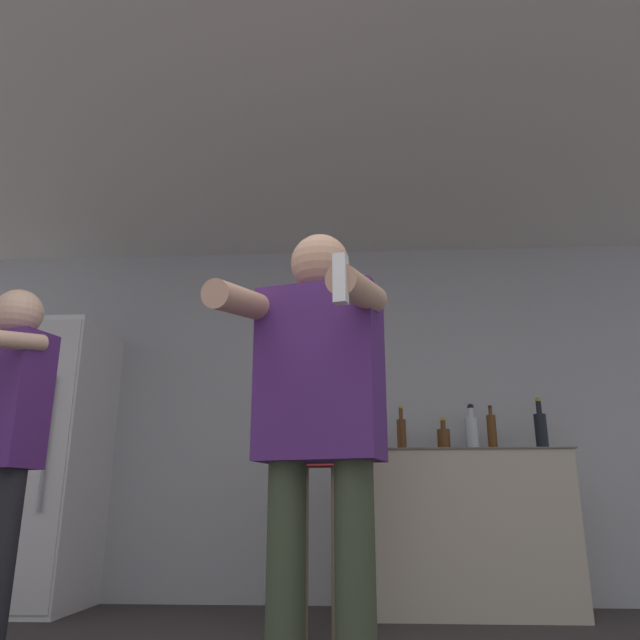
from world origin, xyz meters
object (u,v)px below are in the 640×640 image
Objects in this scene: refrigerator at (37,462)px; person_woman_foreground at (319,412)px; bottle_dark_rum at (402,434)px; bottle_brown_liquor at (472,433)px; person_spectator_back at (319,435)px; bottle_short_whiskey at (541,430)px; bottle_amber_bourbon at (444,439)px; bottle_red_label at (492,432)px.

refrigerator is 2.96m from person_woman_foreground.
refrigerator is 5.83× the size of bottle_dark_rum.
bottle_brown_liquor is 0.19× the size of person_spectator_back.
refrigerator reaches higher than bottle_dark_rum.
bottle_brown_liquor is at bearing 180.00° from bottle_short_whiskey.
refrigerator is 1.19× the size of person_woman_foreground.
bottle_brown_liquor is at bearing 0.00° from bottle_amber_bourbon.
bottle_red_label is 0.32m from bottle_short_whiskey.
person_spectator_back is (-1.10, -0.93, -0.11)m from bottle_red_label.
bottle_short_whiskey is (0.64, 0.00, 0.05)m from bottle_amber_bourbon.
bottle_red_label is at bearing -0.00° from bottle_brown_liquor.
person_spectator_back reaches higher than bottle_red_label.
bottle_dark_rum is at bearing 79.38° from person_woman_foreground.
bottle_short_whiskey reaches higher than bottle_brown_liquor.
bottle_amber_bourbon is at bearing -180.00° from bottle_red_label.
bottle_brown_liquor is at bearing 0.00° from bottle_dark_rum.
bottle_dark_rum is at bearing 180.00° from bottle_red_label.
bottle_amber_bourbon is 1.21m from person_spectator_back.
person_woman_foreground is at bearing -120.92° from bottle_short_whiskey.
refrigerator is 2.73m from bottle_amber_bourbon.
refrigerator is at bearing -177.88° from bottle_dark_rum.
person_woman_foreground is at bearing -114.46° from bottle_red_label.
bottle_red_label reaches higher than bottle_amber_bourbon.
person_spectator_back is (-1.42, -0.93, -0.13)m from bottle_short_whiskey.
bottle_amber_bourbon is at bearing 1.90° from refrigerator.
person_spectator_back is (-0.78, -0.93, -0.07)m from bottle_amber_bourbon.
bottle_red_label is at bearing 0.00° from bottle_dark_rum.
person_spectator_back reaches higher than person_woman_foreground.
refrigerator reaches higher than bottle_amber_bourbon.
bottle_brown_liquor is 2.42m from person_woman_foreground.
bottle_amber_bourbon is at bearing -180.00° from bottle_short_whiskey.
bottle_red_label is (3.05, 0.09, 0.19)m from refrigerator.
bottle_amber_bourbon is at bearing 72.68° from person_woman_foreground.
bottle_amber_bourbon is 0.15× the size of person_woman_foreground.
refrigerator is at bearing 133.33° from person_woman_foreground.
bottle_amber_bourbon is at bearing 50.05° from person_spectator_back.
person_woman_foreground is at bearing -46.67° from refrigerator.
person_spectator_back is at bearing -23.16° from refrigerator.
bottle_red_label is 2.47m from person_woman_foreground.
bottle_dark_rum is 2.29m from person_woman_foreground.
bottle_dark_rum is at bearing -180.00° from bottle_brown_liquor.
bottle_red_label is at bearing 65.54° from person_woman_foreground.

